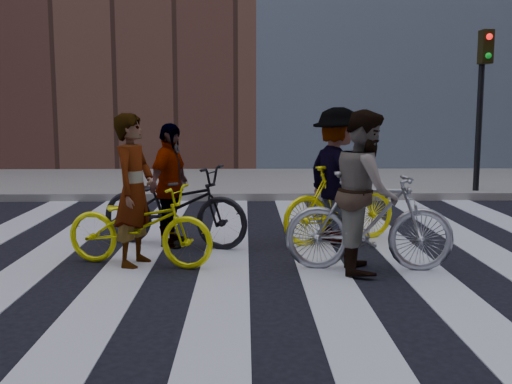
{
  "coord_description": "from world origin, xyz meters",
  "views": [
    {
      "loc": [
        -0.32,
        -6.62,
        1.79
      ],
      "look_at": [
        -0.19,
        0.3,
        0.83
      ],
      "focal_mm": 42.0,
      "sensor_mm": 36.0,
      "label": 1
    }
  ],
  "objects_px": {
    "rider_left": "(134,190)",
    "rider_right": "(337,176)",
    "bike_dark_rear": "(174,206)",
    "rider_rear": "(170,185)",
    "bike_silver_mid": "(369,221)",
    "rider_mid": "(365,191)",
    "traffic_signal": "(482,85)",
    "bike_yellow_left": "(139,225)",
    "bike_yellow_right": "(340,204)"
  },
  "relations": [
    {
      "from": "rider_left",
      "to": "rider_right",
      "type": "height_order",
      "value": "rider_right"
    },
    {
      "from": "bike_dark_rear",
      "to": "rider_rear",
      "type": "relative_size",
      "value": 1.26
    },
    {
      "from": "rider_right",
      "to": "rider_left",
      "type": "bearing_deg",
      "value": 90.11
    },
    {
      "from": "rider_right",
      "to": "rider_rear",
      "type": "height_order",
      "value": "rider_right"
    },
    {
      "from": "bike_silver_mid",
      "to": "rider_rear",
      "type": "bearing_deg",
      "value": 67.5
    },
    {
      "from": "rider_mid",
      "to": "rider_rear",
      "type": "bearing_deg",
      "value": 66.99
    },
    {
      "from": "rider_mid",
      "to": "rider_right",
      "type": "height_order",
      "value": "rider_right"
    },
    {
      "from": "traffic_signal",
      "to": "rider_left",
      "type": "relative_size",
      "value": 1.9
    },
    {
      "from": "bike_dark_rear",
      "to": "rider_left",
      "type": "relative_size",
      "value": 1.17
    },
    {
      "from": "bike_yellow_left",
      "to": "rider_right",
      "type": "height_order",
      "value": "rider_right"
    },
    {
      "from": "bike_silver_mid",
      "to": "bike_yellow_right",
      "type": "height_order",
      "value": "bike_silver_mid"
    },
    {
      "from": "bike_yellow_right",
      "to": "bike_dark_rear",
      "type": "bearing_deg",
      "value": 69.9
    },
    {
      "from": "bike_dark_rear",
      "to": "rider_mid",
      "type": "distance_m",
      "value": 2.61
    },
    {
      "from": "traffic_signal",
      "to": "rider_mid",
      "type": "height_order",
      "value": "traffic_signal"
    },
    {
      "from": "rider_right",
      "to": "rider_mid",
      "type": "bearing_deg",
      "value": 158.84
    },
    {
      "from": "bike_yellow_left",
      "to": "rider_left",
      "type": "height_order",
      "value": "rider_left"
    },
    {
      "from": "traffic_signal",
      "to": "rider_mid",
      "type": "xyz_separation_m",
      "value": [
        -3.39,
        -5.45,
        -1.39
      ]
    },
    {
      "from": "bike_yellow_left",
      "to": "bike_silver_mid",
      "type": "xyz_separation_m",
      "value": [
        2.59,
        -0.27,
        0.09
      ]
    },
    {
      "from": "bike_silver_mid",
      "to": "rider_right",
      "type": "bearing_deg",
      "value": 11.12
    },
    {
      "from": "bike_silver_mid",
      "to": "rider_rear",
      "type": "xyz_separation_m",
      "value": [
        -2.36,
        1.25,
        0.25
      ]
    },
    {
      "from": "rider_left",
      "to": "bike_yellow_right",
      "type": "bearing_deg",
      "value": -49.43
    },
    {
      "from": "traffic_signal",
      "to": "rider_left",
      "type": "bearing_deg",
      "value": -139.14
    },
    {
      "from": "traffic_signal",
      "to": "rider_left",
      "type": "height_order",
      "value": "traffic_signal"
    },
    {
      "from": "bike_silver_mid",
      "to": "bike_yellow_right",
      "type": "xyz_separation_m",
      "value": [
        -0.09,
        1.44,
        -0.03
      ]
    },
    {
      "from": "bike_dark_rear",
      "to": "rider_right",
      "type": "height_order",
      "value": "rider_right"
    },
    {
      "from": "rider_right",
      "to": "bike_silver_mid",
      "type": "bearing_deg",
      "value": 160.82
    },
    {
      "from": "bike_yellow_right",
      "to": "traffic_signal",
      "type": "bearing_deg",
      "value": -65.34
    },
    {
      "from": "bike_yellow_left",
      "to": "rider_rear",
      "type": "relative_size",
      "value": 1.11
    },
    {
      "from": "bike_yellow_left",
      "to": "rider_rear",
      "type": "bearing_deg",
      "value": 2.63
    },
    {
      "from": "traffic_signal",
      "to": "bike_dark_rear",
      "type": "bearing_deg",
      "value": -143.39
    },
    {
      "from": "bike_yellow_left",
      "to": "bike_dark_rear",
      "type": "relative_size",
      "value": 0.88
    },
    {
      "from": "bike_yellow_left",
      "to": "bike_silver_mid",
      "type": "height_order",
      "value": "bike_silver_mid"
    },
    {
      "from": "bike_dark_rear",
      "to": "rider_mid",
      "type": "bearing_deg",
      "value": -99.99
    },
    {
      "from": "bike_yellow_left",
      "to": "bike_yellow_right",
      "type": "distance_m",
      "value": 2.76
    },
    {
      "from": "bike_dark_rear",
      "to": "rider_rear",
      "type": "height_order",
      "value": "rider_rear"
    },
    {
      "from": "rider_rear",
      "to": "bike_dark_rear",
      "type": "bearing_deg",
      "value": -70.95
    },
    {
      "from": "traffic_signal",
      "to": "rider_mid",
      "type": "relative_size",
      "value": 1.86
    },
    {
      "from": "rider_left",
      "to": "rider_rear",
      "type": "distance_m",
      "value": 1.02
    },
    {
      "from": "bike_silver_mid",
      "to": "rider_right",
      "type": "relative_size",
      "value": 1.02
    },
    {
      "from": "bike_dark_rear",
      "to": "rider_right",
      "type": "xyz_separation_m",
      "value": [
        2.17,
        0.18,
        0.37
      ]
    },
    {
      "from": "bike_silver_mid",
      "to": "bike_yellow_right",
      "type": "distance_m",
      "value": 1.44
    },
    {
      "from": "bike_yellow_left",
      "to": "rider_mid",
      "type": "relative_size",
      "value": 1.0
    },
    {
      "from": "bike_yellow_right",
      "to": "bike_silver_mid",
      "type": "bearing_deg",
      "value": 158.84
    },
    {
      "from": "rider_rear",
      "to": "traffic_signal",
      "type": "bearing_deg",
      "value": -34.59
    },
    {
      "from": "bike_silver_mid",
      "to": "bike_yellow_right",
      "type": "bearing_deg",
      "value": 9.14
    },
    {
      "from": "bike_yellow_left",
      "to": "rider_left",
      "type": "bearing_deg",
      "value": 106.08
    },
    {
      "from": "traffic_signal",
      "to": "rider_right",
      "type": "bearing_deg",
      "value": -130.94
    },
    {
      "from": "traffic_signal",
      "to": "rider_rear",
      "type": "xyz_separation_m",
      "value": [
        -5.7,
        -4.19,
        -1.47
      ]
    },
    {
      "from": "traffic_signal",
      "to": "rider_mid",
      "type": "distance_m",
      "value": 6.56
    },
    {
      "from": "rider_mid",
      "to": "bike_yellow_right",
      "type": "bearing_deg",
      "value": 7.15
    }
  ]
}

